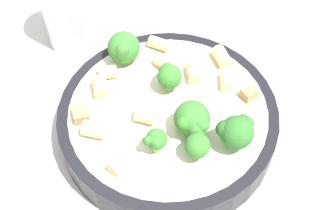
# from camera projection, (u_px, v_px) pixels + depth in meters

# --- Properties ---
(ground_plane) EXTENTS (2.00, 2.00, 0.00)m
(ground_plane) POSITION_uv_depth(u_px,v_px,m) (168.00, 131.00, 0.56)
(ground_plane) COLOR beige
(pasta_bowl) EXTENTS (0.25, 0.25, 0.04)m
(pasta_bowl) POSITION_uv_depth(u_px,v_px,m) (168.00, 119.00, 0.54)
(pasta_bowl) COLOR black
(pasta_bowl) RESTS_ON ground_plane
(broccoli_floret_0) EXTENTS (0.02, 0.02, 0.03)m
(broccoli_floret_0) POSITION_uv_depth(u_px,v_px,m) (153.00, 139.00, 0.48)
(broccoli_floret_0) COLOR #9EC175
(broccoli_floret_0) RESTS_ON pasta_bowl
(broccoli_floret_1) EXTENTS (0.03, 0.03, 0.04)m
(broccoli_floret_1) POSITION_uv_depth(u_px,v_px,m) (197.00, 145.00, 0.47)
(broccoli_floret_1) COLOR #93B766
(broccoli_floret_1) RESTS_ON pasta_bowl
(broccoli_floret_2) EXTENTS (0.04, 0.04, 0.04)m
(broccoli_floret_2) POSITION_uv_depth(u_px,v_px,m) (123.00, 48.00, 0.55)
(broccoli_floret_2) COLOR #84AD60
(broccoli_floret_2) RESTS_ON pasta_bowl
(broccoli_floret_3) EXTENTS (0.04, 0.04, 0.04)m
(broccoli_floret_3) POSITION_uv_depth(u_px,v_px,m) (236.00, 131.00, 0.48)
(broccoli_floret_3) COLOR #9EC175
(broccoli_floret_3) RESTS_ON pasta_bowl
(broccoli_floret_4) EXTENTS (0.03, 0.03, 0.04)m
(broccoli_floret_4) POSITION_uv_depth(u_px,v_px,m) (169.00, 76.00, 0.53)
(broccoli_floret_4) COLOR #93B766
(broccoli_floret_4) RESTS_ON pasta_bowl
(broccoli_floret_5) EXTENTS (0.04, 0.04, 0.04)m
(broccoli_floret_5) POSITION_uv_depth(u_px,v_px,m) (193.00, 120.00, 0.49)
(broccoli_floret_5) COLOR #84AD60
(broccoli_floret_5) RESTS_ON pasta_bowl
(rigatoni_0) EXTENTS (0.02, 0.03, 0.02)m
(rigatoni_0) POSITION_uv_depth(u_px,v_px,m) (193.00, 73.00, 0.55)
(rigatoni_0) COLOR #E0C67F
(rigatoni_0) RESTS_ON pasta_bowl
(rigatoni_1) EXTENTS (0.02, 0.02, 0.02)m
(rigatoni_1) POSITION_uv_depth(u_px,v_px,m) (94.00, 129.00, 0.50)
(rigatoni_1) COLOR #E0C67F
(rigatoni_1) RESTS_ON pasta_bowl
(rigatoni_2) EXTENTS (0.03, 0.03, 0.02)m
(rigatoni_2) POSITION_uv_depth(u_px,v_px,m) (165.00, 63.00, 0.56)
(rigatoni_2) COLOR #E0C67F
(rigatoni_2) RESTS_ON pasta_bowl
(rigatoni_3) EXTENTS (0.02, 0.02, 0.02)m
(rigatoni_3) POSITION_uv_depth(u_px,v_px,m) (146.00, 115.00, 0.51)
(rigatoni_3) COLOR #E0C67F
(rigatoni_3) RESTS_ON pasta_bowl
(rigatoni_4) EXTENTS (0.02, 0.02, 0.02)m
(rigatoni_4) POSITION_uv_depth(u_px,v_px,m) (108.00, 72.00, 0.55)
(rigatoni_4) COLOR #E0C67F
(rigatoni_4) RESTS_ON pasta_bowl
(rigatoni_5) EXTENTS (0.03, 0.02, 0.01)m
(rigatoni_5) POSITION_uv_depth(u_px,v_px,m) (159.00, 44.00, 0.58)
(rigatoni_5) COLOR #E0C67F
(rigatoni_5) RESTS_ON pasta_bowl
(rigatoni_6) EXTENTS (0.03, 0.03, 0.02)m
(rigatoni_6) POSITION_uv_depth(u_px,v_px,m) (100.00, 87.00, 0.54)
(rigatoni_6) COLOR #E0C67F
(rigatoni_6) RESTS_ON pasta_bowl
(rigatoni_7) EXTENTS (0.02, 0.02, 0.01)m
(rigatoni_7) POSITION_uv_depth(u_px,v_px,m) (226.00, 80.00, 0.54)
(rigatoni_7) COLOR #E0C67F
(rigatoni_7) RESTS_ON pasta_bowl
(rigatoni_8) EXTENTS (0.02, 0.03, 0.02)m
(rigatoni_8) POSITION_uv_depth(u_px,v_px,m) (119.00, 163.00, 0.48)
(rigatoni_8) COLOR #E0C67F
(rigatoni_8) RESTS_ON pasta_bowl
(rigatoni_9) EXTENTS (0.03, 0.03, 0.02)m
(rigatoni_9) POSITION_uv_depth(u_px,v_px,m) (222.00, 57.00, 0.57)
(rigatoni_9) COLOR #E0C67F
(rigatoni_9) RESTS_ON pasta_bowl
(chicken_chunk_0) EXTENTS (0.02, 0.02, 0.01)m
(chicken_chunk_0) POSITION_uv_depth(u_px,v_px,m) (249.00, 94.00, 0.53)
(chicken_chunk_0) COLOR #A87A4C
(chicken_chunk_0) RESTS_ON pasta_bowl
(chicken_chunk_1) EXTENTS (0.02, 0.03, 0.01)m
(chicken_chunk_1) POSITION_uv_depth(u_px,v_px,m) (81.00, 114.00, 0.52)
(chicken_chunk_1) COLOR tan
(chicken_chunk_1) RESTS_ON pasta_bowl
(drinking_glass) EXTENTS (0.07, 0.07, 0.12)m
(drinking_glass) POSITION_uv_depth(u_px,v_px,m) (69.00, 12.00, 0.61)
(drinking_glass) COLOR silver
(drinking_glass) RESTS_ON ground_plane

